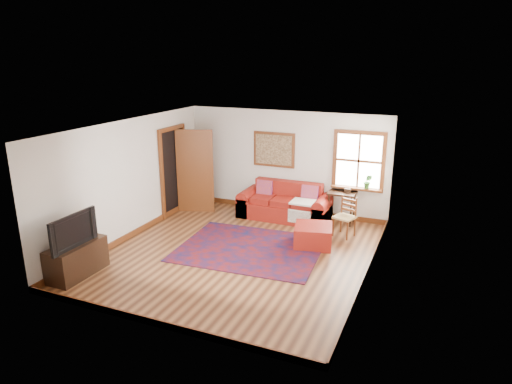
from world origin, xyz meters
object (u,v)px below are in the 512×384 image
at_px(red_leather_sofa, 285,206).
at_px(ladder_back_chair, 346,215).
at_px(red_ottoman, 313,235).
at_px(side_table, 342,197).
at_px(media_cabinet, 77,259).

xyz_separation_m(red_leather_sofa, ladder_back_chair, (1.57, -0.57, 0.18)).
height_order(red_ottoman, ladder_back_chair, ladder_back_chair).
relative_size(red_leather_sofa, red_ottoman, 2.89).
bearing_deg(red_leather_sofa, ladder_back_chair, -19.97).
distance_m(red_leather_sofa, red_ottoman, 1.73).
xyz_separation_m(red_ottoman, side_table, (0.23, 1.52, 0.40)).
relative_size(red_leather_sofa, ladder_back_chair, 2.50).
bearing_deg(ladder_back_chair, red_leather_sofa, 160.03).
relative_size(ladder_back_chair, media_cabinet, 0.80).
xyz_separation_m(red_ottoman, ladder_back_chair, (0.49, 0.78, 0.25)).
distance_m(side_table, media_cabinet, 5.78).
distance_m(red_leather_sofa, side_table, 1.37).
height_order(red_leather_sofa, media_cabinet, red_leather_sofa).
bearing_deg(side_table, media_cabinet, -129.96).
relative_size(red_ottoman, side_table, 1.00).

